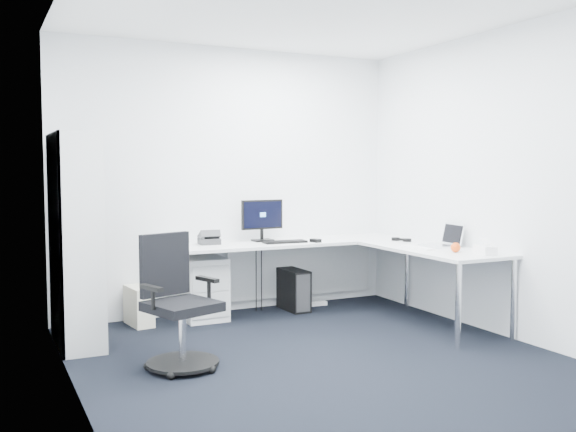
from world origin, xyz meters
name	(u,v)px	position (x,y,z in m)	size (l,w,h in m)	color
ground	(331,365)	(0.00, 0.00, 0.00)	(4.20, 4.20, 0.00)	black
wall_back	(230,181)	(0.00, 2.10, 1.35)	(3.60, 0.02, 2.70)	white
wall_front	(569,197)	(0.00, -2.10, 1.35)	(3.60, 0.02, 2.70)	white
wall_left	(77,189)	(-1.80, 0.00, 1.35)	(0.02, 4.20, 2.70)	white
wall_right	(514,183)	(1.80, 0.00, 1.35)	(0.02, 4.20, 2.70)	white
l_desk	(309,282)	(0.55, 1.40, 0.37)	(2.52, 1.41, 0.74)	silver
drawer_pedestal	(203,288)	(-0.39, 1.85, 0.31)	(0.40, 0.50, 0.61)	silver
bookshelf	(76,240)	(-1.62, 1.45, 0.88)	(0.34, 0.88, 1.77)	silver
task_chair	(182,302)	(-1.02, 0.41, 0.50)	(0.55, 0.55, 0.99)	black
black_pc_tower	(294,290)	(0.59, 1.82, 0.21)	(0.19, 0.44, 0.43)	black
beige_pc_tower	(139,306)	(-1.01, 1.87, 0.18)	(0.17, 0.38, 0.37)	beige
power_strip	(311,304)	(0.84, 1.90, 0.02)	(0.36, 0.06, 0.04)	white
monitor	(263,220)	(0.25, 1.84, 0.95)	(0.45, 0.14, 0.43)	black
black_keyboard	(285,242)	(0.39, 1.61, 0.75)	(0.43, 0.15, 0.02)	black
mouse	(316,241)	(0.68, 1.52, 0.75)	(0.07, 0.11, 0.03)	black
desk_phone	(209,237)	(-0.33, 1.84, 0.80)	(0.19, 0.19, 0.14)	#2E2E30
laptop	(436,235)	(1.54, 0.71, 0.85)	(0.31, 0.30, 0.22)	silver
white_keyboard	(417,248)	(1.30, 0.68, 0.74)	(0.11, 0.37, 0.01)	white
headphones	(401,238)	(1.52, 1.23, 0.76)	(0.13, 0.20, 0.05)	black
orange_fruit	(456,247)	(1.43, 0.30, 0.78)	(0.09, 0.09, 0.09)	#EF5115
tissue_box	(485,250)	(1.57, 0.08, 0.78)	(0.12, 0.22, 0.08)	white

